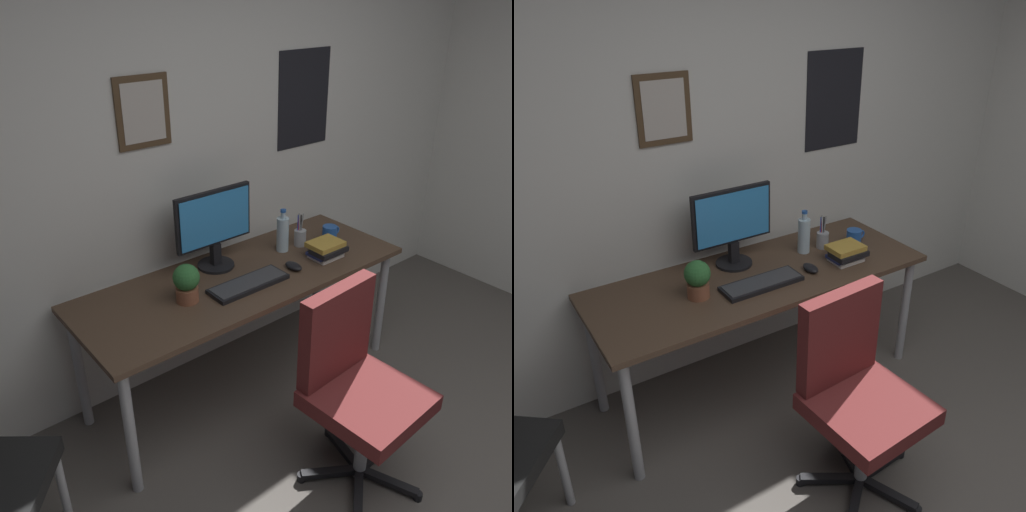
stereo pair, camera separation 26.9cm
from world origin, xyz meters
The scene contains 11 objects.
wall_back centered at (0.00, 2.15, 1.30)m, with size 4.40×0.10×2.60m.
desk centered at (-0.08, 1.74, 0.65)m, with size 1.82×0.67×0.72m.
office_chair centered at (-0.08, 0.95, 0.53)m, with size 0.56×0.57×0.95m.
monitor centered at (-0.14, 1.91, 0.96)m, with size 0.46×0.20×0.43m.
keyboard centered at (-0.13, 1.63, 0.74)m, with size 0.43×0.15×0.03m.
computer_mouse centered at (0.17, 1.62, 0.74)m, with size 0.06×0.11×0.04m.
water_bottle centered at (0.27, 1.83, 0.83)m, with size 0.07×0.07×0.25m.
coffee_mug_near centered at (0.58, 1.75, 0.77)m, with size 0.13×0.09×0.09m.
potted_plant centered at (-0.45, 1.70, 0.83)m, with size 0.13×0.13×0.19m.
pen_cup centered at (0.40, 1.81, 0.78)m, with size 0.07×0.07×0.20m.
book_stack_left centered at (0.40, 1.60, 0.77)m, with size 0.21×0.16×0.10m.
Camera 1 is at (-1.60, -0.23, 2.10)m, focal length 37.64 mm.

